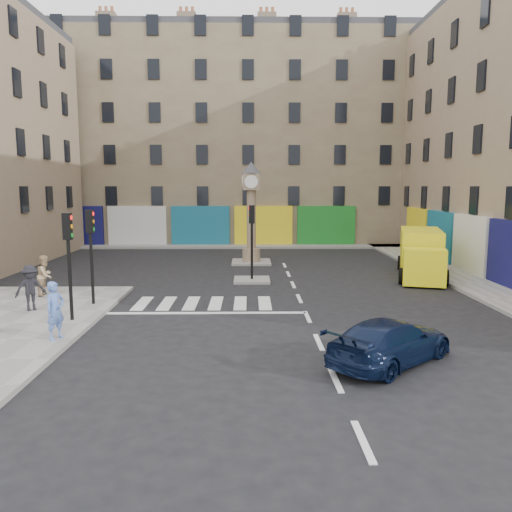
{
  "coord_description": "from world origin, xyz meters",
  "views": [
    {
      "loc": [
        -2.13,
        -16.75,
        4.75
      ],
      "look_at": [
        -1.86,
        2.88,
        2.0
      ],
      "focal_mm": 35.0,
      "sensor_mm": 36.0,
      "label": 1
    }
  ],
  "objects_px": {
    "traffic_light_island": "(252,230)",
    "navy_sedan": "(391,341)",
    "traffic_light_left_far": "(91,242)",
    "pedestrian_tan": "(45,275)",
    "clock_pillar": "(251,206)",
    "pedestrian_dark": "(30,288)",
    "traffic_light_left_near": "(68,249)",
    "pedestrian_blue": "(55,310)",
    "yellow_van": "(421,254)"
  },
  "relations": [
    {
      "from": "traffic_light_island",
      "to": "navy_sedan",
      "type": "bearing_deg",
      "value": -72.74
    },
    {
      "from": "traffic_light_left_far",
      "to": "pedestrian_tan",
      "type": "xyz_separation_m",
      "value": [
        -2.51,
        1.61,
        -1.61
      ]
    },
    {
      "from": "clock_pillar",
      "to": "navy_sedan",
      "type": "relative_size",
      "value": 1.45
    },
    {
      "from": "traffic_light_island",
      "to": "pedestrian_dark",
      "type": "height_order",
      "value": "traffic_light_island"
    },
    {
      "from": "navy_sedan",
      "to": "pedestrian_dark",
      "type": "height_order",
      "value": "pedestrian_dark"
    },
    {
      "from": "traffic_light_left_near",
      "to": "pedestrian_dark",
      "type": "relative_size",
      "value": 2.16
    },
    {
      "from": "traffic_light_island",
      "to": "pedestrian_blue",
      "type": "bearing_deg",
      "value": -120.99
    },
    {
      "from": "traffic_light_left_near",
      "to": "pedestrian_tan",
      "type": "height_order",
      "value": "traffic_light_left_near"
    },
    {
      "from": "traffic_light_left_near",
      "to": "clock_pillar",
      "type": "relative_size",
      "value": 0.61
    },
    {
      "from": "navy_sedan",
      "to": "pedestrian_dark",
      "type": "xyz_separation_m",
      "value": [
        -11.95,
        5.38,
        0.4
      ]
    },
    {
      "from": "pedestrian_tan",
      "to": "traffic_light_left_near",
      "type": "bearing_deg",
      "value": -144.36
    },
    {
      "from": "traffic_light_left_far",
      "to": "clock_pillar",
      "type": "xyz_separation_m",
      "value": [
        6.3,
        11.4,
        0.93
      ]
    },
    {
      "from": "clock_pillar",
      "to": "pedestrian_tan",
      "type": "height_order",
      "value": "clock_pillar"
    },
    {
      "from": "traffic_light_left_near",
      "to": "yellow_van",
      "type": "xyz_separation_m",
      "value": [
        15.28,
        9.1,
        -1.41
      ]
    },
    {
      "from": "yellow_van",
      "to": "navy_sedan",
      "type": "bearing_deg",
      "value": -96.08
    },
    {
      "from": "pedestrian_blue",
      "to": "traffic_light_island",
      "type": "bearing_deg",
      "value": -3.26
    },
    {
      "from": "traffic_light_left_far",
      "to": "pedestrian_blue",
      "type": "xyz_separation_m",
      "value": [
        0.3,
        -4.59,
        -1.58
      ]
    },
    {
      "from": "pedestrian_tan",
      "to": "traffic_light_island",
      "type": "bearing_deg",
      "value": -63.08
    },
    {
      "from": "clock_pillar",
      "to": "pedestrian_blue",
      "type": "relative_size",
      "value": 3.44
    },
    {
      "from": "traffic_light_island",
      "to": "pedestrian_dark",
      "type": "relative_size",
      "value": 2.16
    },
    {
      "from": "traffic_light_left_near",
      "to": "clock_pillar",
      "type": "height_order",
      "value": "clock_pillar"
    },
    {
      "from": "traffic_light_left_near",
      "to": "pedestrian_tan",
      "type": "distance_m",
      "value": 4.99
    },
    {
      "from": "traffic_light_island",
      "to": "pedestrian_blue",
      "type": "distance_m",
      "value": 11.76
    },
    {
      "from": "traffic_light_left_near",
      "to": "navy_sedan",
      "type": "bearing_deg",
      "value": -22.01
    },
    {
      "from": "traffic_light_left_near",
      "to": "traffic_light_island",
      "type": "distance_m",
      "value": 10.03
    },
    {
      "from": "clock_pillar",
      "to": "pedestrian_blue",
      "type": "distance_m",
      "value": 17.26
    },
    {
      "from": "traffic_light_island",
      "to": "pedestrian_dark",
      "type": "distance_m",
      "value": 10.61
    },
    {
      "from": "traffic_light_left_near",
      "to": "pedestrian_dark",
      "type": "height_order",
      "value": "traffic_light_left_near"
    },
    {
      "from": "pedestrian_blue",
      "to": "yellow_van",
      "type": "bearing_deg",
      "value": -25.28
    },
    {
      "from": "traffic_light_left_near",
      "to": "navy_sedan",
      "type": "height_order",
      "value": "traffic_light_left_near"
    },
    {
      "from": "navy_sedan",
      "to": "pedestrian_blue",
      "type": "relative_size",
      "value": 2.37
    },
    {
      "from": "yellow_van",
      "to": "pedestrian_dark",
      "type": "height_order",
      "value": "yellow_van"
    },
    {
      "from": "traffic_light_left_far",
      "to": "pedestrian_blue",
      "type": "bearing_deg",
      "value": -86.26
    },
    {
      "from": "traffic_light_left_far",
      "to": "navy_sedan",
      "type": "distance_m",
      "value": 12.04
    },
    {
      "from": "pedestrian_dark",
      "to": "navy_sedan",
      "type": "bearing_deg",
      "value": -60.43
    },
    {
      "from": "yellow_van",
      "to": "pedestrian_blue",
      "type": "relative_size",
      "value": 3.93
    },
    {
      "from": "traffic_light_left_far",
      "to": "clock_pillar",
      "type": "relative_size",
      "value": 0.61
    },
    {
      "from": "clock_pillar",
      "to": "yellow_van",
      "type": "bearing_deg",
      "value": -27.62
    },
    {
      "from": "traffic_light_left_far",
      "to": "pedestrian_tan",
      "type": "height_order",
      "value": "traffic_light_left_far"
    },
    {
      "from": "traffic_light_left_far",
      "to": "clock_pillar",
      "type": "height_order",
      "value": "clock_pillar"
    },
    {
      "from": "navy_sedan",
      "to": "pedestrian_blue",
      "type": "bearing_deg",
      "value": 37.48
    },
    {
      "from": "pedestrian_blue",
      "to": "navy_sedan",
      "type": "bearing_deg",
      "value": -73.05
    },
    {
      "from": "navy_sedan",
      "to": "pedestrian_tan",
      "type": "xyz_separation_m",
      "value": [
        -12.48,
        8.04,
        0.4
      ]
    },
    {
      "from": "clock_pillar",
      "to": "pedestrian_tan",
      "type": "xyz_separation_m",
      "value": [
        -8.81,
        -9.79,
        -2.54
      ]
    },
    {
      "from": "pedestrian_dark",
      "to": "clock_pillar",
      "type": "bearing_deg",
      "value": 20.19
    },
    {
      "from": "traffic_light_island",
      "to": "navy_sedan",
      "type": "xyz_separation_m",
      "value": [
        3.68,
        -11.83,
        -1.98
      ]
    },
    {
      "from": "yellow_van",
      "to": "clock_pillar",
      "type": "bearing_deg",
      "value": 168.29
    },
    {
      "from": "traffic_light_island",
      "to": "navy_sedan",
      "type": "height_order",
      "value": "traffic_light_island"
    },
    {
      "from": "traffic_light_left_near",
      "to": "pedestrian_dark",
      "type": "distance_m",
      "value": 2.89
    },
    {
      "from": "clock_pillar",
      "to": "pedestrian_tan",
      "type": "relative_size",
      "value": 3.56
    }
  ]
}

